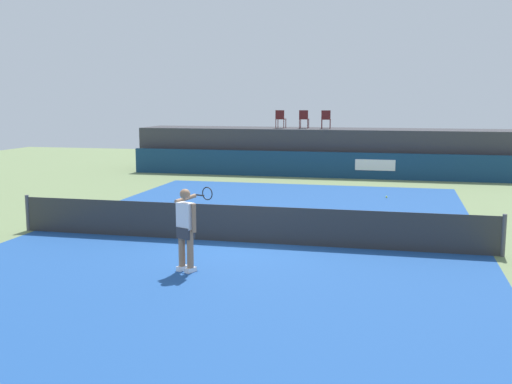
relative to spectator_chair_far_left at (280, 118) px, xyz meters
name	(u,v)px	position (x,y,z in m)	size (l,w,h in m)	color
ground_plane	(269,220)	(1.98, -12.01, -2.69)	(48.00, 48.00, 0.00)	#6B7F51
court_inner	(244,242)	(1.98, -15.01, -2.69)	(12.00, 22.00, 0.00)	#1C478C
sponsor_wall	(316,165)	(1.99, -1.51, -2.09)	(18.00, 0.22, 1.20)	navy
spectator_platform	(321,151)	(1.98, 0.29, -1.59)	(18.00, 2.80, 2.20)	#38383D
spectator_chair_far_left	(280,118)	(0.00, 0.00, 0.00)	(0.47, 0.47, 0.89)	#561919
spectator_chair_left	(304,118)	(1.13, 0.20, 0.00)	(0.45, 0.45, 0.89)	#561919
spectator_chair_center	(326,118)	(2.23, 0.07, 0.00)	(0.47, 0.47, 0.89)	#561919
tennis_net	(244,224)	(1.98, -15.01, -2.22)	(12.40, 0.02, 0.95)	#2D2D2D
net_post_near	(28,213)	(-4.22, -15.01, -2.19)	(0.10, 0.10, 1.00)	#4C4C51
net_post_far	(504,235)	(8.18, -15.01, -2.19)	(0.10, 0.10, 1.00)	#4C4C51
tennis_player	(186,227)	(1.45, -17.84, -1.73)	(0.59, 1.26, 1.77)	white
tennis_ball	(386,197)	(5.35, -6.91, -2.66)	(0.07, 0.07, 0.07)	#D8EA33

